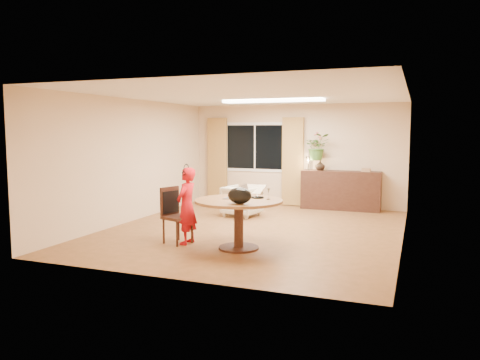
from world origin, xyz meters
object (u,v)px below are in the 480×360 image
(armchair, at_px, (242,201))
(dining_chair, at_px, (178,216))
(dining_table, at_px, (239,210))
(child, at_px, (187,206))
(sideboard, at_px, (341,190))

(armchair, bearing_deg, dining_chair, 97.87)
(dining_table, distance_m, child, 0.95)
(child, xyz_separation_m, armchair, (-0.04, 2.80, -0.31))
(dining_table, xyz_separation_m, armchair, (-1.00, 2.81, -0.30))
(child, relative_size, sideboard, 0.69)
(dining_table, xyz_separation_m, child, (-0.95, 0.01, 0.01))
(dining_chair, height_order, armchair, dining_chair)
(dining_chair, relative_size, armchair, 1.27)
(dining_table, distance_m, sideboard, 4.58)
(dining_chair, relative_size, sideboard, 0.51)
(dining_chair, height_order, sideboard, dining_chair)
(armchair, bearing_deg, child, 101.10)
(child, distance_m, armchair, 2.82)
(dining_chair, distance_m, armchair, 2.84)
(dining_chair, height_order, child, child)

